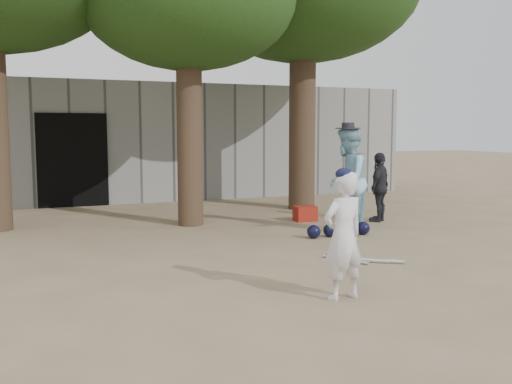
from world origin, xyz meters
name	(u,v)px	position (x,y,z in m)	size (l,w,h in m)	color
ground	(242,281)	(0.00, 0.00, 0.00)	(70.00, 70.00, 0.00)	#937C5E
boy_player	(343,236)	(0.73, -1.08, 0.68)	(0.50, 0.33, 1.37)	silver
spectator_blue	(347,180)	(2.91, 2.35, 0.93)	(0.90, 0.70, 1.86)	#8CC2D9
spectator_dark	(380,187)	(4.17, 3.16, 0.68)	(0.80, 0.33, 1.37)	#222227
red_bag	(305,214)	(2.83, 3.77, 0.15)	(0.42, 0.32, 0.30)	#A81E16
back_building	(108,141)	(0.00, 10.33, 1.50)	(16.00, 5.24, 3.00)	gray
helmet_row	(338,230)	(2.58, 2.08, 0.12)	(1.19, 0.29, 0.23)	black
bat_pile	(361,260)	(1.88, 0.31, 0.03)	(0.85, 0.82, 0.06)	silver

